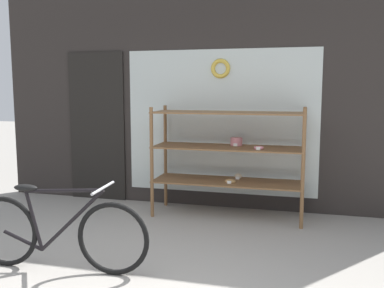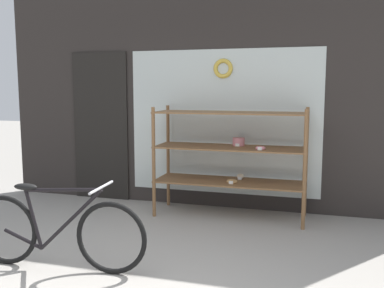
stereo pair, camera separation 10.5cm
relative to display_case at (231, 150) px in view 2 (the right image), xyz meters
The scene contains 3 objects.
storefront_facade 0.93m from the display_case, 135.07° to the left, with size 5.94×0.13×3.17m.
display_case is the anchor object (origin of this frame).
bicycle 2.36m from the display_case, 120.44° to the right, with size 1.67×0.46×0.77m.
Camera 2 is at (1.39, -2.68, 1.60)m, focal length 40.00 mm.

